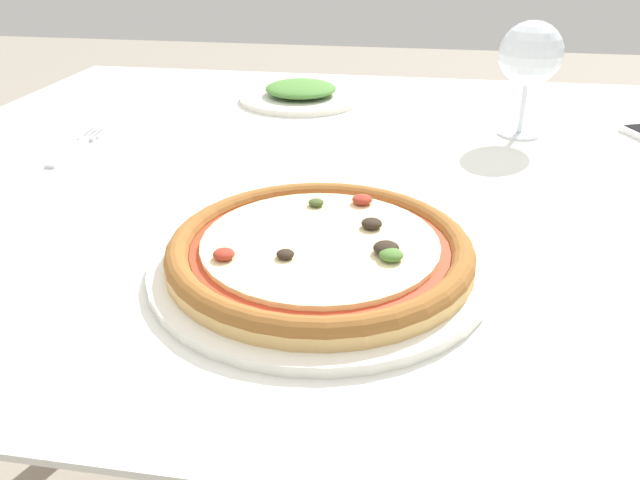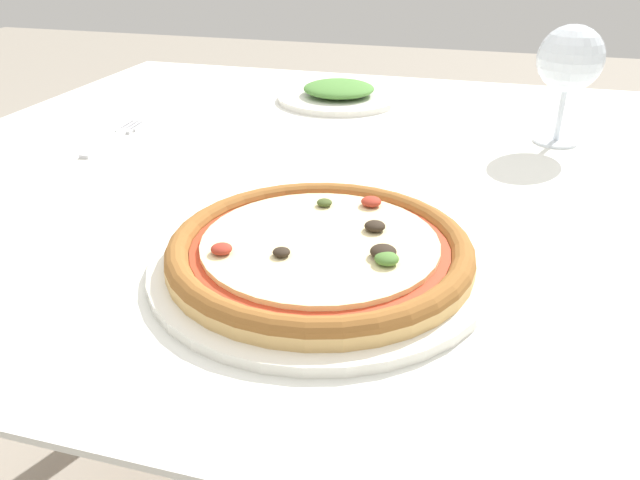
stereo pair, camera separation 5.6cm
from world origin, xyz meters
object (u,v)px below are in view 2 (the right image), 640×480
pizza_plate (320,253)px  wine_glass_far_left (570,61)px  dining_table (402,228)px  side_plate (339,94)px  fork (116,137)px

pizza_plate → wine_glass_far_left: size_ratio=1.91×
dining_table → pizza_plate: 0.29m
dining_table → pizza_plate: bearing=-97.8°
pizza_plate → side_plate: 0.60m
side_plate → pizza_plate: bearing=-77.5°
wine_glass_far_left → side_plate: bearing=158.8°
wine_glass_far_left → side_plate: wine_glass_far_left is taller
dining_table → pizza_plate: (-0.04, -0.27, 0.10)m
fork → dining_table: bearing=-1.9°
side_plate → fork: bearing=-131.8°
dining_table → fork: bearing=178.1°
dining_table → wine_glass_far_left: (0.19, 0.17, 0.20)m
dining_table → wine_glass_far_left: wine_glass_far_left is taller
pizza_plate → wine_glass_far_left: bearing=62.7°
dining_table → wine_glass_far_left: 0.32m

